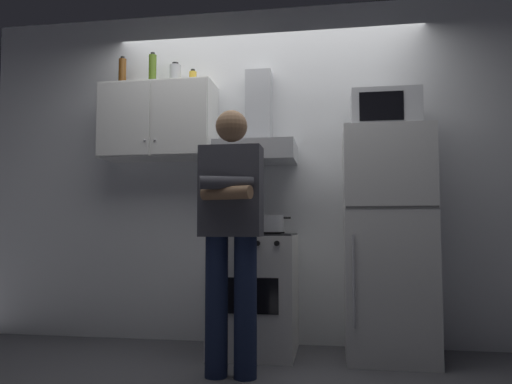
{
  "coord_description": "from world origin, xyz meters",
  "views": [
    {
      "loc": [
        0.52,
        -3.32,
        0.9
      ],
      "look_at": [
        0.0,
        0.0,
        1.15
      ],
      "focal_mm": 34.34,
      "sensor_mm": 36.0,
      "label": 1
    }
  ],
  "objects_px": {
    "cooking_pot": "(270,224)",
    "bottle_spice_jar": "(193,78)",
    "upper_cabinet": "(158,122)",
    "bottle_beer_brown": "(122,73)",
    "bottle_olive_oil": "(153,70)",
    "bottle_canister_steel": "(175,75)",
    "range_hood": "(257,138)",
    "person_standing": "(231,228)",
    "microwave": "(385,112)",
    "stove_oven": "(255,292)",
    "refrigerator": "(387,243)"
  },
  "relations": [
    {
      "from": "upper_cabinet",
      "to": "bottle_olive_oil",
      "type": "bearing_deg",
      "value": 169.01
    },
    {
      "from": "cooking_pot",
      "to": "microwave",
      "type": "bearing_deg",
      "value": 9.57
    },
    {
      "from": "range_hood",
      "to": "cooking_pot",
      "type": "bearing_deg",
      "value": -62.12
    },
    {
      "from": "person_standing",
      "to": "bottle_spice_jar",
      "type": "height_order",
      "value": "bottle_spice_jar"
    },
    {
      "from": "stove_oven",
      "to": "bottle_spice_jar",
      "type": "distance_m",
      "value": 1.76
    },
    {
      "from": "person_standing",
      "to": "microwave",
      "type": "bearing_deg",
      "value": 32.0
    },
    {
      "from": "bottle_spice_jar",
      "to": "bottle_olive_oil",
      "type": "bearing_deg",
      "value": -177.35
    },
    {
      "from": "refrigerator",
      "to": "bottle_spice_jar",
      "type": "relative_size",
      "value": 12.88
    },
    {
      "from": "microwave",
      "to": "person_standing",
      "type": "relative_size",
      "value": 0.29
    },
    {
      "from": "range_hood",
      "to": "bottle_olive_oil",
      "type": "xyz_separation_m",
      "value": [
        -0.86,
        0.01,
        0.58
      ]
    },
    {
      "from": "refrigerator",
      "to": "cooking_pot",
      "type": "relative_size",
      "value": 5.41
    },
    {
      "from": "microwave",
      "to": "cooking_pot",
      "type": "height_order",
      "value": "microwave"
    },
    {
      "from": "cooking_pot",
      "to": "bottle_beer_brown",
      "type": "relative_size",
      "value": 1.14
    },
    {
      "from": "cooking_pot",
      "to": "refrigerator",
      "type": "bearing_deg",
      "value": 8.32
    },
    {
      "from": "cooking_pot",
      "to": "bottle_canister_steel",
      "type": "relative_size",
      "value": 1.55
    },
    {
      "from": "person_standing",
      "to": "refrigerator",
      "type": "bearing_deg",
      "value": 31.23
    },
    {
      "from": "microwave",
      "to": "bottle_olive_oil",
      "type": "distance_m",
      "value": 1.87
    },
    {
      "from": "stove_oven",
      "to": "bottle_spice_jar",
      "type": "bearing_deg",
      "value": 163.84
    },
    {
      "from": "bottle_spice_jar",
      "to": "bottle_olive_oil",
      "type": "height_order",
      "value": "bottle_olive_oil"
    },
    {
      "from": "person_standing",
      "to": "range_hood",
      "type": "bearing_deg",
      "value": 86.09
    },
    {
      "from": "bottle_spice_jar",
      "to": "bottle_olive_oil",
      "type": "relative_size",
      "value": 0.45
    },
    {
      "from": "upper_cabinet",
      "to": "person_standing",
      "type": "distance_m",
      "value": 1.35
    },
    {
      "from": "refrigerator",
      "to": "bottle_olive_oil",
      "type": "bearing_deg",
      "value": 175.69
    },
    {
      "from": "upper_cabinet",
      "to": "cooking_pot",
      "type": "xyz_separation_m",
      "value": [
        0.93,
        -0.24,
        -0.82
      ]
    },
    {
      "from": "bottle_canister_steel",
      "to": "cooking_pot",
      "type": "bearing_deg",
      "value": -19.33
    },
    {
      "from": "bottle_canister_steel",
      "to": "bottle_olive_oil",
      "type": "distance_m",
      "value": 0.19
    },
    {
      "from": "bottle_spice_jar",
      "to": "bottle_beer_brown",
      "type": "bearing_deg",
      "value": -179.69
    },
    {
      "from": "person_standing",
      "to": "bottle_olive_oil",
      "type": "distance_m",
      "value": 1.69
    },
    {
      "from": "microwave",
      "to": "bottle_spice_jar",
      "type": "distance_m",
      "value": 1.53
    },
    {
      "from": "microwave",
      "to": "bottle_beer_brown",
      "type": "relative_size",
      "value": 1.85
    },
    {
      "from": "refrigerator",
      "to": "bottle_canister_steel",
      "type": "distance_m",
      "value": 2.11
    },
    {
      "from": "person_standing",
      "to": "bottle_canister_steel",
      "type": "distance_m",
      "value": 1.59
    },
    {
      "from": "range_hood",
      "to": "bottle_olive_oil",
      "type": "relative_size",
      "value": 2.72
    },
    {
      "from": "stove_oven",
      "to": "refrigerator",
      "type": "xyz_separation_m",
      "value": [
        0.95,
        0.0,
        0.37
      ]
    },
    {
      "from": "microwave",
      "to": "bottle_canister_steel",
      "type": "bearing_deg",
      "value": 174.89
    },
    {
      "from": "range_hood",
      "to": "refrigerator",
      "type": "xyz_separation_m",
      "value": [
        0.95,
        -0.13,
        -0.8
      ]
    },
    {
      "from": "upper_cabinet",
      "to": "person_standing",
      "type": "bearing_deg",
      "value": -44.26
    },
    {
      "from": "upper_cabinet",
      "to": "range_hood",
      "type": "xyz_separation_m",
      "value": [
        0.8,
        0.0,
        -0.15
      ]
    },
    {
      "from": "stove_oven",
      "to": "refrigerator",
      "type": "height_order",
      "value": "refrigerator"
    },
    {
      "from": "cooking_pot",
      "to": "bottle_beer_brown",
      "type": "bearing_deg",
      "value": 167.93
    },
    {
      "from": "cooking_pot",
      "to": "bottle_spice_jar",
      "type": "height_order",
      "value": "bottle_spice_jar"
    },
    {
      "from": "upper_cabinet",
      "to": "bottle_spice_jar",
      "type": "height_order",
      "value": "bottle_spice_jar"
    },
    {
      "from": "stove_oven",
      "to": "bottle_canister_steel",
      "type": "relative_size",
      "value": 4.58
    },
    {
      "from": "range_hood",
      "to": "bottle_beer_brown",
      "type": "relative_size",
      "value": 2.89
    },
    {
      "from": "person_standing",
      "to": "bottle_spice_jar",
      "type": "xyz_separation_m",
      "value": [
        -0.48,
        0.76,
        1.2
      ]
    },
    {
      "from": "range_hood",
      "to": "bottle_olive_oil",
      "type": "height_order",
      "value": "bottle_olive_oil"
    },
    {
      "from": "upper_cabinet",
      "to": "stove_oven",
      "type": "height_order",
      "value": "upper_cabinet"
    },
    {
      "from": "bottle_olive_oil",
      "to": "bottle_spice_jar",
      "type": "bearing_deg",
      "value": 2.65
    },
    {
      "from": "bottle_canister_steel",
      "to": "bottle_olive_oil",
      "type": "bearing_deg",
      "value": -171.48
    },
    {
      "from": "range_hood",
      "to": "bottle_spice_jar",
      "type": "xyz_separation_m",
      "value": [
        -0.53,
        0.03,
        0.51
      ]
    }
  ]
}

